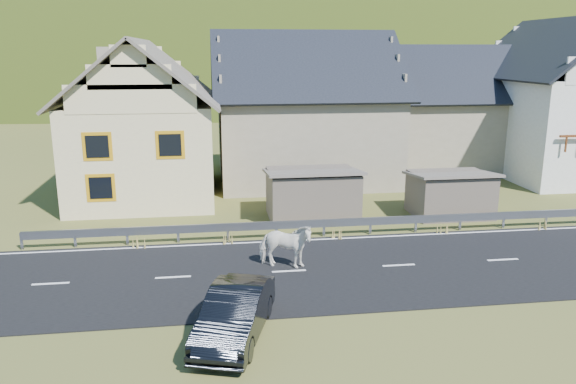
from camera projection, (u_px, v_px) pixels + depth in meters
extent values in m
plane|color=#494F20|center=(399.00, 266.00, 20.23)|extent=(160.00, 160.00, 0.00)
cube|color=black|center=(399.00, 266.00, 20.22)|extent=(60.00, 7.00, 0.04)
cube|color=silver|center=(399.00, 265.00, 20.22)|extent=(60.00, 6.60, 0.01)
cube|color=#93969B|center=(371.00, 221.00, 23.62)|extent=(28.00, 0.08, 0.34)
cube|color=#93969B|center=(22.00, 241.00, 21.82)|extent=(0.10, 0.06, 0.70)
cube|color=#93969B|center=(75.00, 239.00, 22.09)|extent=(0.10, 0.06, 0.70)
cube|color=#93969B|center=(127.00, 237.00, 22.36)|extent=(0.10, 0.06, 0.70)
cube|color=#93969B|center=(178.00, 235.00, 22.63)|extent=(0.10, 0.06, 0.70)
cube|color=#93969B|center=(228.00, 232.00, 22.89)|extent=(0.10, 0.06, 0.70)
cube|color=#93969B|center=(276.00, 230.00, 23.16)|extent=(0.10, 0.06, 0.70)
cube|color=#93969B|center=(324.00, 228.00, 23.43)|extent=(0.10, 0.06, 0.70)
cube|color=#93969B|center=(370.00, 226.00, 23.70)|extent=(0.10, 0.06, 0.70)
cube|color=#93969B|center=(416.00, 224.00, 23.96)|extent=(0.10, 0.06, 0.70)
cube|color=#93969B|center=(460.00, 222.00, 24.23)|extent=(0.10, 0.06, 0.70)
cube|color=#93969B|center=(503.00, 221.00, 24.50)|extent=(0.10, 0.06, 0.70)
cube|color=#93969B|center=(546.00, 219.00, 24.77)|extent=(0.10, 0.06, 0.70)
cube|color=#685D4F|center=(312.00, 194.00, 25.94)|extent=(4.30, 3.30, 2.40)
cube|color=#685D4F|center=(450.00, 194.00, 26.35)|extent=(3.80, 2.90, 2.20)
cube|color=beige|center=(146.00, 149.00, 29.81)|extent=(7.00, 9.00, 5.00)
cube|color=#BF840F|center=(97.00, 147.00, 25.05)|extent=(1.30, 0.12, 1.30)
cube|color=#BF840F|center=(170.00, 145.00, 25.48)|extent=(1.30, 0.12, 1.30)
cube|color=#BF840F|center=(101.00, 188.00, 25.51)|extent=(1.30, 0.12, 1.30)
cube|color=gray|center=(106.00, 70.00, 29.99)|extent=(0.70, 0.70, 2.40)
cube|color=gray|center=(303.00, 137.00, 33.89)|extent=(10.00, 9.00, 5.00)
cube|color=gray|center=(447.00, 132.00, 37.20)|extent=(9.00, 8.00, 4.60)
cube|color=white|center=(559.00, 126.00, 34.95)|extent=(8.00, 10.00, 6.00)
ellipsoid|color=#1E360D|center=(243.00, 131.00, 198.67)|extent=(440.00, 280.00, 260.00)
imported|color=white|center=(285.00, 245.00, 19.81)|extent=(1.48, 2.15, 1.66)
imported|color=black|center=(235.00, 313.00, 15.09)|extent=(2.60, 4.40, 1.37)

